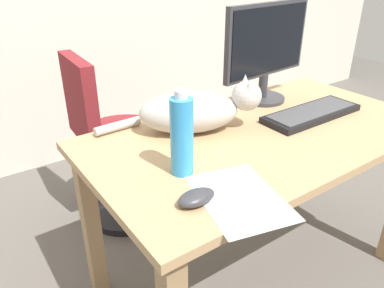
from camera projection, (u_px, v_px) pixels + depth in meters
ground_plane at (250, 273)px, 1.71m from camera, size 8.00×8.00×0.00m
desk at (261, 157)px, 1.43m from camera, size 1.32×0.71×0.72m
office_chair at (115, 153)px, 1.94m from camera, size 0.48×0.48×0.89m
monitor at (267, 49)px, 1.58m from camera, size 0.48×0.20×0.42m
keyboard at (312, 113)px, 1.50m from camera, size 0.44×0.15×0.03m
cat at (195, 110)px, 1.35m from camera, size 0.55×0.33×0.20m
computer_mouse at (196, 197)px, 0.98m from camera, size 0.11×0.06×0.04m
paper_sheet at (240, 197)px, 1.01m from camera, size 0.28×0.34×0.00m
water_bottle at (182, 136)px, 1.07m from camera, size 0.07×0.07×0.26m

